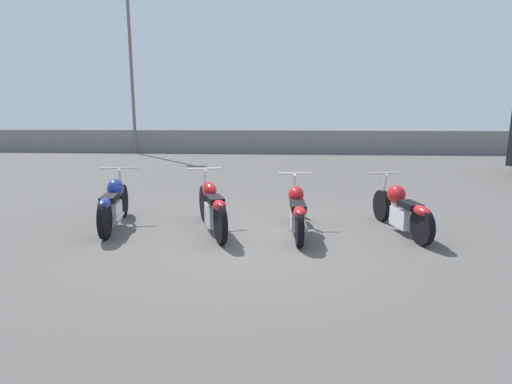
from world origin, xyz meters
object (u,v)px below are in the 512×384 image
at_px(motorcycle_slot_1, 212,207).
at_px(motorcycle_slot_2, 297,210).
at_px(light_pole_left, 131,56).
at_px(motorcycle_slot_3, 402,210).
at_px(motorcycle_slot_0, 114,203).
at_px(traffic_cone_near, 298,203).

xyz_separation_m(motorcycle_slot_1, motorcycle_slot_2, (1.48, -0.01, -0.03)).
bearing_deg(light_pole_left, motorcycle_slot_1, -64.86).
bearing_deg(motorcycle_slot_3, motorcycle_slot_0, 169.37).
bearing_deg(motorcycle_slot_2, light_pole_left, 117.61).
bearing_deg(traffic_cone_near, motorcycle_slot_2, -92.72).
relative_size(light_pole_left, traffic_cone_near, 16.02).
relative_size(motorcycle_slot_1, motorcycle_slot_3, 0.99).
distance_m(light_pole_left, motorcycle_slot_2, 17.16).
relative_size(light_pole_left, motorcycle_slot_1, 4.22).
xyz_separation_m(motorcycle_slot_2, traffic_cone_near, (0.06, 1.18, -0.14)).
relative_size(motorcycle_slot_2, traffic_cone_near, 3.86).
bearing_deg(motorcycle_slot_2, motorcycle_slot_3, 3.70).
distance_m(motorcycle_slot_1, motorcycle_slot_2, 1.48).
distance_m(light_pole_left, motorcycle_slot_0, 15.69).
xyz_separation_m(motorcycle_slot_3, traffic_cone_near, (-1.76, 1.00, -0.14)).
relative_size(light_pole_left, motorcycle_slot_3, 4.19).
height_order(light_pole_left, motorcycle_slot_1, light_pole_left).
height_order(light_pole_left, traffic_cone_near, light_pole_left).
relative_size(light_pole_left, motorcycle_slot_0, 4.10).
xyz_separation_m(motorcycle_slot_1, traffic_cone_near, (1.53, 1.17, -0.17)).
bearing_deg(motorcycle_slot_2, motorcycle_slot_1, 177.42).
distance_m(motorcycle_slot_0, motorcycle_slot_1, 1.84).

